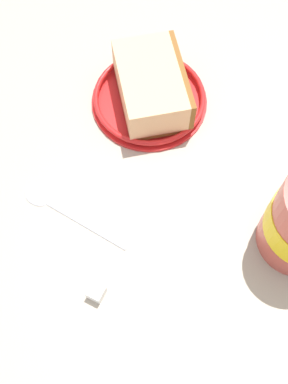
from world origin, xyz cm
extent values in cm
cube|color=tan|center=(0.00, 0.00, -1.99)|extent=(136.76, 136.76, 3.97)
cylinder|color=red|center=(-8.53, 4.15, 0.41)|extent=(13.95, 13.95, 0.82)
torus|color=red|center=(-8.53, 4.15, 1.13)|extent=(13.45, 13.45, 0.62)
cube|color=brown|center=(-8.53, 4.15, 1.12)|extent=(13.03, 11.68, 0.60)
cube|color=#EAB27F|center=(-8.53, 4.15, 3.46)|extent=(13.03, 11.68, 4.09)
cube|color=brown|center=(-6.56, 7.27, 3.46)|extent=(9.72, 6.46, 4.09)
ellipsoid|color=silver|center=(-8.12, -13.57, 0.40)|extent=(3.42, 2.71, 0.80)
cylinder|color=silver|center=(-1.78, -11.87, 0.25)|extent=(9.91, 3.11, 0.50)
cube|color=white|center=(4.50, -15.92, 0.77)|extent=(1.98, 1.98, 1.54)
camera|label=1|loc=(15.18, -19.61, 47.24)|focal=43.85mm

